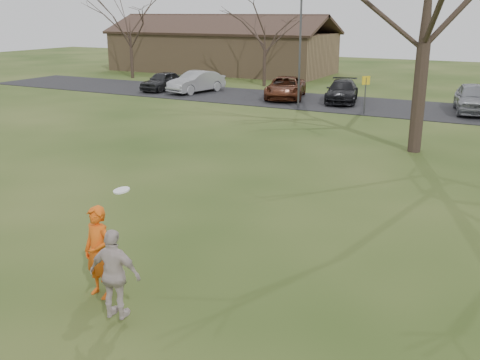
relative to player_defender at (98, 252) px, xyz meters
The scene contains 12 objects.
ground 1.44m from the player_defender, 12.75° to the right, with size 120.00×120.00×0.00m, color #1E380F.
parking_strip 24.80m from the player_defender, 87.51° to the left, with size 62.00×6.50×0.04m, color black.
player_defender is the anchor object (origin of this frame).
car_0 29.19m from the player_defender, 123.23° to the left, with size 1.53×3.81×1.30m, color black.
car_1 28.08m from the player_defender, 118.48° to the left, with size 1.52×4.35×1.43m, color #98989D.
car_2 25.99m from the player_defender, 105.49° to the left, with size 2.24×4.86×1.35m, color #522513.
car_3 25.57m from the player_defender, 97.47° to the left, with size 1.81×4.46×1.29m, color black.
car_4 25.45m from the player_defender, 80.57° to the left, with size 1.87×4.65×1.58m, color gray.
catching_play 1.20m from the player_defender, 34.58° to the right, with size 1.02×0.56×2.44m.
building 42.24m from the player_defender, 116.62° to the left, with size 20.60×8.50×5.14m.
lamp_post 23.00m from the player_defender, 102.47° to the left, with size 0.34×0.34×6.27m.
sign_yellow 21.78m from the player_defender, 92.43° to the left, with size 0.35×0.35×2.08m.
Camera 1 is at (5.83, -7.00, 5.32)m, focal length 41.16 mm.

